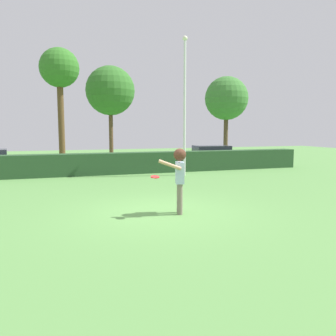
{
  "coord_description": "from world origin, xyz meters",
  "views": [
    {
      "loc": [
        -2.73,
        -8.82,
        2.3
      ],
      "look_at": [
        0.47,
        0.71,
        1.15
      ],
      "focal_mm": 36.32,
      "sensor_mm": 36.0,
      "label": 1
    }
  ],
  "objects_px": {
    "frisbee": "(155,177)",
    "willow_tree": "(226,99)",
    "birch_tree": "(59,71)",
    "lamppost": "(185,100)",
    "oak_tree": "(110,91)",
    "person": "(179,172)",
    "parked_car_blue": "(211,154)"
  },
  "relations": [
    {
      "from": "lamppost",
      "to": "willow_tree",
      "type": "xyz_separation_m",
      "value": [
        7.24,
        9.25,
        1.05
      ]
    },
    {
      "from": "person",
      "to": "lamppost",
      "type": "height_order",
      "value": "lamppost"
    },
    {
      "from": "oak_tree",
      "to": "birch_tree",
      "type": "height_order",
      "value": "birch_tree"
    },
    {
      "from": "oak_tree",
      "to": "willow_tree",
      "type": "distance_m",
      "value": 9.29
    },
    {
      "from": "oak_tree",
      "to": "willow_tree",
      "type": "bearing_deg",
      "value": -9.04
    },
    {
      "from": "lamppost",
      "to": "birch_tree",
      "type": "relative_size",
      "value": 0.91
    },
    {
      "from": "lamppost",
      "to": "willow_tree",
      "type": "distance_m",
      "value": 11.8
    },
    {
      "from": "parked_car_blue",
      "to": "willow_tree",
      "type": "relative_size",
      "value": 0.67
    },
    {
      "from": "person",
      "to": "frisbee",
      "type": "xyz_separation_m",
      "value": [
        -0.74,
        -0.17,
        -0.07
      ]
    },
    {
      "from": "willow_tree",
      "to": "person",
      "type": "bearing_deg",
      "value": -121.78
    },
    {
      "from": "parked_car_blue",
      "to": "birch_tree",
      "type": "distance_m",
      "value": 11.07
    },
    {
      "from": "lamppost",
      "to": "birch_tree",
      "type": "bearing_deg",
      "value": 127.33
    },
    {
      "from": "lamppost",
      "to": "oak_tree",
      "type": "relative_size",
      "value": 0.95
    },
    {
      "from": "lamppost",
      "to": "willow_tree",
      "type": "bearing_deg",
      "value": 51.95
    },
    {
      "from": "oak_tree",
      "to": "willow_tree",
      "type": "relative_size",
      "value": 1.08
    },
    {
      "from": "frisbee",
      "to": "birch_tree",
      "type": "relative_size",
      "value": 0.03
    },
    {
      "from": "frisbee",
      "to": "birch_tree",
      "type": "xyz_separation_m",
      "value": [
        -1.95,
        14.78,
        4.92
      ]
    },
    {
      "from": "person",
      "to": "birch_tree",
      "type": "bearing_deg",
      "value": 100.45
    },
    {
      "from": "willow_tree",
      "to": "oak_tree",
      "type": "bearing_deg",
      "value": 170.96
    },
    {
      "from": "person",
      "to": "lamppost",
      "type": "bearing_deg",
      "value": 67.7
    },
    {
      "from": "birch_tree",
      "to": "willow_tree",
      "type": "bearing_deg",
      "value": 8.16
    },
    {
      "from": "birch_tree",
      "to": "lamppost",
      "type": "bearing_deg",
      "value": -52.67
    },
    {
      "from": "willow_tree",
      "to": "birch_tree",
      "type": "xyz_separation_m",
      "value": [
        -12.89,
        -1.85,
        1.25
      ]
    },
    {
      "from": "frisbee",
      "to": "willow_tree",
      "type": "distance_m",
      "value": 20.24
    },
    {
      "from": "person",
      "to": "oak_tree",
      "type": "xyz_separation_m",
      "value": [
        1.04,
        17.92,
        4.05
      ]
    },
    {
      "from": "person",
      "to": "birch_tree",
      "type": "distance_m",
      "value": 15.63
    },
    {
      "from": "lamppost",
      "to": "willow_tree",
      "type": "height_order",
      "value": "lamppost"
    },
    {
      "from": "frisbee",
      "to": "lamppost",
      "type": "height_order",
      "value": "lamppost"
    },
    {
      "from": "frisbee",
      "to": "willow_tree",
      "type": "bearing_deg",
      "value": 56.67
    },
    {
      "from": "lamppost",
      "to": "oak_tree",
      "type": "height_order",
      "value": "oak_tree"
    },
    {
      "from": "frisbee",
      "to": "birch_tree",
      "type": "distance_m",
      "value": 15.7
    },
    {
      "from": "person",
      "to": "oak_tree",
      "type": "relative_size",
      "value": 0.25
    }
  ]
}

